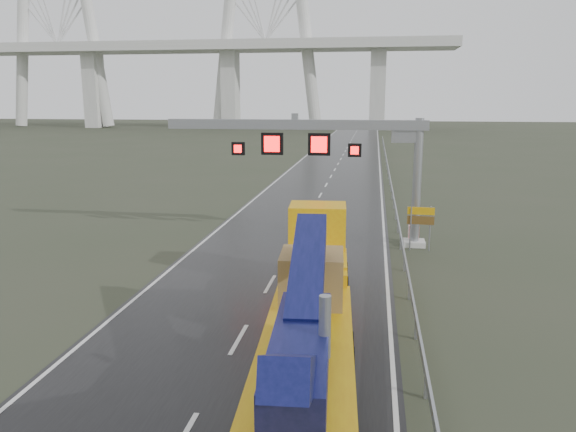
% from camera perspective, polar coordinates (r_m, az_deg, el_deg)
% --- Properties ---
extents(ground, '(400.00, 400.00, 0.00)m').
position_cam_1_polar(ground, '(16.66, -8.42, -17.96)').
color(ground, '#323928').
rests_on(ground, ground).
extents(road, '(11.00, 200.00, 0.02)m').
position_cam_1_polar(road, '(54.58, 3.90, 3.16)').
color(road, black).
rests_on(road, ground).
extents(guardrail, '(0.20, 140.00, 1.40)m').
position_cam_1_polar(guardrail, '(44.45, 10.67, 1.89)').
color(guardrail, gray).
rests_on(guardrail, ground).
extents(sign_gantry, '(14.90, 1.20, 7.42)m').
position_cam_1_polar(sign_gantry, '(31.96, 4.47, 7.10)').
color(sign_gantry, beige).
rests_on(sign_gantry, ground).
extents(heavy_haul_truck, '(3.91, 18.97, 4.43)m').
position_cam_1_polar(heavy_haul_truck, '(18.79, 2.25, -8.49)').
color(heavy_haul_truck, '#C7870B').
rests_on(heavy_haul_truck, ground).
extents(exit_sign_pair, '(1.45, 0.15, 2.49)m').
position_cam_1_polar(exit_sign_pair, '(31.51, 13.32, -0.37)').
color(exit_sign_pair, gray).
rests_on(exit_sign_pair, ground).
extents(striped_barrier, '(0.61, 0.34, 1.03)m').
position_cam_1_polar(striped_barrier, '(33.41, 12.63, -1.81)').
color(striped_barrier, red).
rests_on(striped_barrier, ground).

